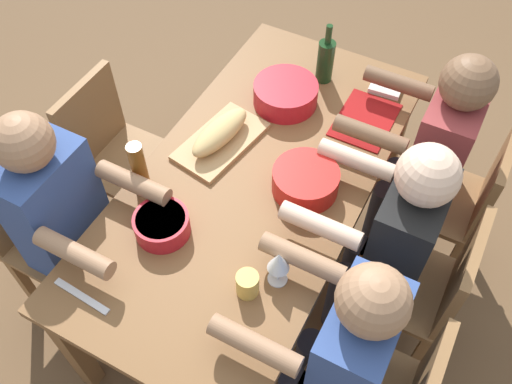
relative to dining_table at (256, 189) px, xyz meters
name	(u,v)px	position (x,y,z in m)	size (l,w,h in m)	color
ground_plane	(256,267)	(0.00, 0.00, -0.65)	(8.00, 8.00, 0.00)	brown
dining_table	(256,189)	(0.00, 0.00, 0.00)	(1.78, 0.87, 0.74)	brown
diner_far_right	(341,349)	(0.49, 0.57, 0.04)	(0.41, 0.53, 1.20)	#2D2D38
chair_far_left	(458,198)	(-0.49, 0.76, -0.17)	(0.40, 0.40, 0.85)	olive
diner_far_left	(430,151)	(-0.49, 0.57, 0.04)	(0.41, 0.53, 1.20)	#2D2D38
chair_near_right	(46,228)	(0.49, -0.76, -0.17)	(0.40, 0.40, 0.85)	olive
diner_near_right	(66,215)	(0.49, -0.57, 0.04)	(0.41, 0.53, 1.20)	#2D2D38
chair_far_center	(424,285)	(0.00, 0.76, -0.17)	(0.40, 0.40, 0.85)	olive
diner_far_center	(391,238)	(0.00, 0.57, 0.04)	(0.41, 0.53, 1.20)	#2D2D38
chair_near_center	(115,151)	(0.00, -0.76, -0.17)	(0.40, 0.40, 0.85)	olive
serving_bowl_fruit	(162,224)	(0.39, -0.18, 0.14)	(0.20, 0.20, 0.08)	#B21923
serving_bowl_pasta	(286,93)	(-0.43, -0.08, 0.14)	(0.28, 0.28, 0.10)	#B21923
serving_bowl_salad	(306,180)	(-0.03, 0.20, 0.14)	(0.26, 0.26, 0.10)	red
cutting_board	(221,141)	(-0.08, -0.21, 0.10)	(0.40, 0.22, 0.02)	tan
bread_loaf	(220,132)	(-0.08, -0.21, 0.15)	(0.32, 0.11, 0.09)	tan
wine_bottle	(325,60)	(-0.65, 0.01, 0.20)	(0.08, 0.08, 0.29)	#193819
beer_bottle	(139,166)	(0.25, -0.37, 0.20)	(0.06, 0.06, 0.22)	brown
wine_glass	(279,262)	(0.37, 0.28, 0.20)	(0.08, 0.08, 0.17)	silver
cup_far_right	(247,284)	(0.46, 0.21, 0.14)	(0.08, 0.08, 0.10)	gold
fork_far_right	(240,339)	(0.63, 0.27, 0.09)	(0.02, 0.17, 0.01)	silver
placemat_far_left	(365,120)	(-0.49, 0.27, 0.09)	(0.32, 0.23, 0.01)	maroon
carving_knife	(82,296)	(0.75, -0.27, 0.09)	(0.23, 0.02, 0.01)	silver
napkin_stack	(387,85)	(-0.73, 0.28, 0.10)	(0.14, 0.14, 0.02)	white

